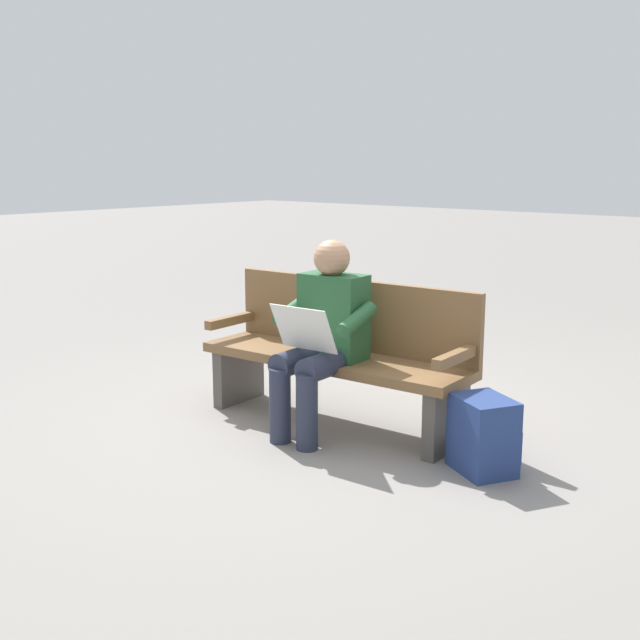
% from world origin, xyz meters
% --- Properties ---
extents(ground_plane, '(40.00, 40.00, 0.00)m').
position_xyz_m(ground_plane, '(0.00, 0.00, 0.00)').
color(ground_plane, gray).
extents(bench_near, '(1.83, 0.60, 0.90)m').
position_xyz_m(bench_near, '(0.00, -0.07, 0.46)').
color(bench_near, brown).
rests_on(bench_near, ground).
extents(person_seated, '(0.59, 0.59, 1.18)m').
position_xyz_m(person_seated, '(-0.05, 0.16, 0.63)').
color(person_seated, '#23512D').
rests_on(person_seated, ground).
extents(backpack, '(0.42, 0.40, 0.41)m').
position_xyz_m(backpack, '(-1.11, 0.07, 0.20)').
color(backpack, navy).
rests_on(backpack, ground).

